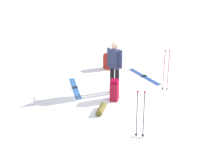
{
  "coord_description": "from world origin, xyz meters",
  "views": [
    {
      "loc": [
        -3.84,
        7.24,
        3.88
      ],
      "look_at": [
        0.0,
        0.0,
        0.7
      ],
      "focal_mm": 44.92,
      "sensor_mm": 36.0,
      "label": 1
    }
  ],
  "objects_px": {
    "ski_pair_near": "(144,76)",
    "sleeping_mat_rolled": "(101,109)",
    "backpack_large_dark": "(114,90)",
    "thermos_bottle": "(35,101)",
    "ski_pair_far": "(75,88)",
    "skier_standing": "(115,65)",
    "backpack_bright": "(109,61)",
    "ski_poles_planted_far": "(166,68)",
    "ski_poles_planted_near": "(140,112)"
  },
  "relations": [
    {
      "from": "backpack_bright",
      "to": "ski_poles_planted_far",
      "type": "distance_m",
      "value": 2.87
    },
    {
      "from": "skier_standing",
      "to": "backpack_bright",
      "type": "distance_m",
      "value": 2.37
    },
    {
      "from": "ski_pair_far",
      "to": "thermos_bottle",
      "type": "bearing_deg",
      "value": 77.41
    },
    {
      "from": "backpack_bright",
      "to": "sleeping_mat_rolled",
      "type": "relative_size",
      "value": 1.13
    },
    {
      "from": "ski_pair_far",
      "to": "ski_poles_planted_near",
      "type": "xyz_separation_m",
      "value": [
        -3.05,
        1.66,
        0.67
      ]
    },
    {
      "from": "backpack_large_dark",
      "to": "backpack_bright",
      "type": "distance_m",
      "value": 2.81
    },
    {
      "from": "ski_pair_near",
      "to": "backpack_large_dark",
      "type": "height_order",
      "value": "backpack_large_dark"
    },
    {
      "from": "thermos_bottle",
      "to": "skier_standing",
      "type": "bearing_deg",
      "value": -131.45
    },
    {
      "from": "ski_pair_far",
      "to": "backpack_bright",
      "type": "bearing_deg",
      "value": -92.0
    },
    {
      "from": "skier_standing",
      "to": "sleeping_mat_rolled",
      "type": "height_order",
      "value": "skier_standing"
    },
    {
      "from": "ski_pair_near",
      "to": "ski_poles_planted_far",
      "type": "relative_size",
      "value": 1.17
    },
    {
      "from": "ski_pair_near",
      "to": "thermos_bottle",
      "type": "bearing_deg",
      "value": 61.03
    },
    {
      "from": "backpack_bright",
      "to": "backpack_large_dark",
      "type": "bearing_deg",
      "value": 122.31
    },
    {
      "from": "backpack_large_dark",
      "to": "ski_poles_planted_near",
      "type": "relative_size",
      "value": 0.53
    },
    {
      "from": "skier_standing",
      "to": "ski_pair_near",
      "type": "distance_m",
      "value": 2.01
    },
    {
      "from": "ski_poles_planted_near",
      "to": "backpack_large_dark",
      "type": "bearing_deg",
      "value": -45.8
    },
    {
      "from": "ski_pair_far",
      "to": "ski_poles_planted_near",
      "type": "bearing_deg",
      "value": 151.5
    },
    {
      "from": "backpack_bright",
      "to": "ski_poles_planted_far",
      "type": "height_order",
      "value": "ski_poles_planted_far"
    },
    {
      "from": "ski_pair_near",
      "to": "ski_poles_planted_near",
      "type": "bearing_deg",
      "value": 110.26
    },
    {
      "from": "skier_standing",
      "to": "ski_poles_planted_far",
      "type": "distance_m",
      "value": 1.69
    },
    {
      "from": "ski_poles_planted_near",
      "to": "sleeping_mat_rolled",
      "type": "xyz_separation_m",
      "value": [
        1.44,
        -0.64,
        -0.6
      ]
    },
    {
      "from": "backpack_large_dark",
      "to": "ski_poles_planted_near",
      "type": "bearing_deg",
      "value": 134.2
    },
    {
      "from": "ski_poles_planted_far",
      "to": "sleeping_mat_rolled",
      "type": "xyz_separation_m",
      "value": [
        1.12,
        2.29,
        -0.69
      ]
    },
    {
      "from": "skier_standing",
      "to": "thermos_bottle",
      "type": "distance_m",
      "value": 2.68
    },
    {
      "from": "skier_standing",
      "to": "backpack_bright",
      "type": "xyz_separation_m",
      "value": [
        1.26,
        -1.9,
        -0.65
      ]
    },
    {
      "from": "backpack_large_dark",
      "to": "ski_poles_planted_far",
      "type": "relative_size",
      "value": 0.47
    },
    {
      "from": "skier_standing",
      "to": "backpack_large_dark",
      "type": "relative_size",
      "value": 2.59
    },
    {
      "from": "ski_pair_near",
      "to": "thermos_bottle",
      "type": "xyz_separation_m",
      "value": [
        2.02,
        3.65,
        0.12
      ]
    },
    {
      "from": "backpack_large_dark",
      "to": "sleeping_mat_rolled",
      "type": "xyz_separation_m",
      "value": [
        -0.03,
        0.87,
        -0.23
      ]
    },
    {
      "from": "ski_poles_planted_near",
      "to": "ski_pair_far",
      "type": "bearing_deg",
      "value": -28.5
    },
    {
      "from": "backpack_large_dark",
      "to": "thermos_bottle",
      "type": "relative_size",
      "value": 2.53
    },
    {
      "from": "ski_poles_planted_near",
      "to": "sleeping_mat_rolled",
      "type": "relative_size",
      "value": 2.24
    },
    {
      "from": "backpack_large_dark",
      "to": "thermos_bottle",
      "type": "distance_m",
      "value": 2.41
    },
    {
      "from": "ski_pair_near",
      "to": "sleeping_mat_rolled",
      "type": "height_order",
      "value": "sleeping_mat_rolled"
    },
    {
      "from": "ski_pair_near",
      "to": "backpack_large_dark",
      "type": "relative_size",
      "value": 2.5
    },
    {
      "from": "backpack_large_dark",
      "to": "thermos_bottle",
      "type": "xyz_separation_m",
      "value": [
        1.93,
        1.43,
        -0.19
      ]
    },
    {
      "from": "ski_pair_near",
      "to": "sleeping_mat_rolled",
      "type": "xyz_separation_m",
      "value": [
        0.06,
        3.1,
        0.08
      ]
    },
    {
      "from": "backpack_bright",
      "to": "sleeping_mat_rolled",
      "type": "distance_m",
      "value": 3.6
    },
    {
      "from": "skier_standing",
      "to": "ski_pair_far",
      "type": "xyz_separation_m",
      "value": [
        1.33,
        0.34,
        -0.94
      ]
    },
    {
      "from": "backpack_large_dark",
      "to": "ski_poles_planted_near",
      "type": "height_order",
      "value": "ski_poles_planted_near"
    },
    {
      "from": "thermos_bottle",
      "to": "backpack_large_dark",
      "type": "bearing_deg",
      "value": -143.59
    },
    {
      "from": "ski_pair_far",
      "to": "thermos_bottle",
      "type": "relative_size",
      "value": 5.45
    },
    {
      "from": "backpack_bright",
      "to": "thermos_bottle",
      "type": "distance_m",
      "value": 3.83
    },
    {
      "from": "ski_pair_far",
      "to": "backpack_bright",
      "type": "xyz_separation_m",
      "value": [
        -0.08,
        -2.23,
        0.29
      ]
    },
    {
      "from": "ski_pair_near",
      "to": "ski_pair_far",
      "type": "bearing_deg",
      "value": 51.23
    },
    {
      "from": "ski_pair_far",
      "to": "backpack_large_dark",
      "type": "distance_m",
      "value": 1.62
    },
    {
      "from": "backpack_bright",
      "to": "thermos_bottle",
      "type": "xyz_separation_m",
      "value": [
        0.43,
        3.8,
        -0.17
      ]
    },
    {
      "from": "skier_standing",
      "to": "ski_poles_planted_near",
      "type": "bearing_deg",
      "value": 130.76
    },
    {
      "from": "thermos_bottle",
      "to": "ski_poles_planted_far",
      "type": "bearing_deg",
      "value": -137.35
    },
    {
      "from": "ski_poles_planted_far",
      "to": "thermos_bottle",
      "type": "bearing_deg",
      "value": 42.65
    }
  ]
}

